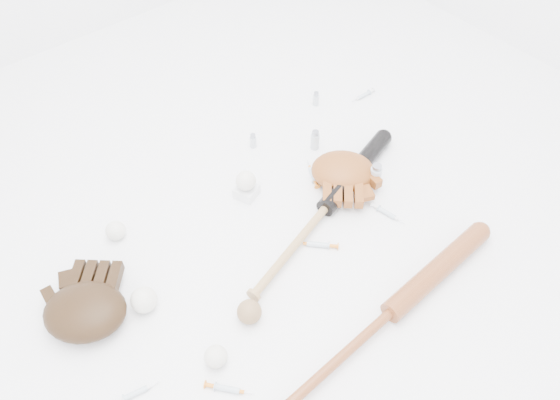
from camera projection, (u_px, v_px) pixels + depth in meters
bat_dark at (326, 207)px, 1.85m from camera, size 0.87×0.31×0.07m
bat_wood at (391, 312)px, 1.59m from camera, size 0.93×0.10×0.07m
glove_dark at (85, 311)px, 1.57m from camera, size 0.40×0.40×0.10m
glove_tan at (343, 171)px, 1.94m from camera, size 0.38×0.38×0.10m
trading_card at (86, 284)px, 1.69m from camera, size 0.07×0.09×0.00m
pedestal at (247, 191)px, 1.92m from camera, size 0.09×0.09×0.04m
baseball_on_pedestal at (246, 181)px, 1.87m from camera, size 0.07×0.07×0.07m
baseball_left at (144, 300)px, 1.61m from camera, size 0.08×0.08×0.08m
baseball_upper at (116, 231)px, 1.79m from camera, size 0.07×0.07×0.07m
baseball_mid at (216, 356)px, 1.50m from camera, size 0.06×0.06×0.06m
baseball_aged at (249, 312)px, 1.59m from camera, size 0.07×0.07×0.07m
syringe_0 at (136, 393)px, 1.46m from camera, size 0.14×0.05×0.02m
syringe_1 at (318, 245)px, 1.78m from camera, size 0.13×0.13×0.02m
syringe_2 at (313, 175)px, 1.98m from camera, size 0.09×0.14×0.02m
syringe_3 at (387, 213)px, 1.87m from camera, size 0.05×0.15×0.02m
syringe_4 at (364, 95)px, 2.28m from camera, size 0.14×0.03×0.02m
syringe_5 at (227, 389)px, 1.47m from camera, size 0.12×0.13×0.02m
vial_0 at (316, 99)px, 2.23m from camera, size 0.02×0.02×0.06m
vial_1 at (253, 141)px, 2.07m from camera, size 0.02×0.02×0.06m
vial_2 at (315, 140)px, 2.06m from camera, size 0.03×0.03×0.08m
vial_3 at (375, 175)px, 1.93m from camera, size 0.04×0.04×0.10m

